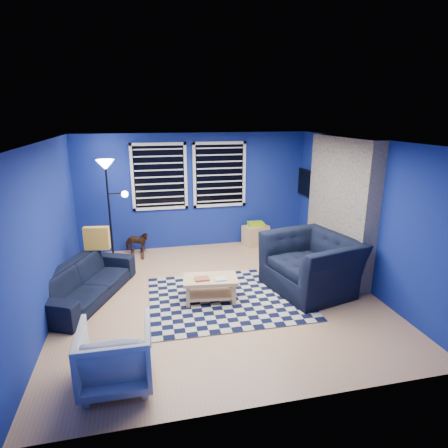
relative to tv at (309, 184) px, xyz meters
name	(u,v)px	position (x,y,z in m)	size (l,w,h in m)	color
floor	(218,295)	(-2.45, -2.00, -1.40)	(5.00, 5.00, 0.00)	tan
ceiling	(218,141)	(-2.45, -2.00, 1.10)	(5.00, 5.00, 0.00)	white
wall_back	(195,191)	(-2.45, 0.50, -0.15)	(5.00, 5.00, 0.00)	navy
wall_left	(46,233)	(-4.95, -2.00, -0.15)	(5.00, 5.00, 0.00)	navy
wall_right	(362,213)	(0.05, -2.00, -0.15)	(5.00, 5.00, 0.00)	navy
fireplace	(339,210)	(-0.09, -1.50, -0.20)	(0.65, 2.00, 2.50)	gray
window_left	(159,177)	(-3.20, 0.46, 0.20)	(1.17, 0.06, 1.42)	black
window_right	(220,175)	(-1.90, 0.46, 0.20)	(1.17, 0.06, 1.42)	black
tv	(309,184)	(0.00, 0.00, 0.00)	(0.07, 1.00, 0.58)	black
rug	(228,298)	(-2.32, -2.15, -1.39)	(2.50, 2.00, 0.02)	black
sofa	(86,282)	(-4.55, -1.65, -1.10)	(0.79, 2.02, 0.59)	black
armchair_big	(311,264)	(-0.88, -2.12, -0.94)	(1.24, 1.42, 0.92)	black
armchair_bent	(116,355)	(-3.97, -3.81, -1.04)	(0.76, 0.79, 0.72)	gray
rocking_horse	(137,242)	(-3.75, 0.17, -1.11)	(0.51, 0.23, 0.43)	#442616
coffee_table	(210,284)	(-2.61, -2.17, -1.11)	(0.90, 0.58, 0.42)	#DCB47B
cabinet	(256,235)	(-1.11, 0.24, -1.16)	(0.62, 0.50, 0.54)	#DCB47B
floor_lamp	(108,179)	(-4.20, 0.01, 0.27)	(0.55, 0.34, 2.04)	black
throw_pillow	(97,238)	(-4.40, -0.96, -0.61)	(0.43, 0.13, 0.41)	gold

